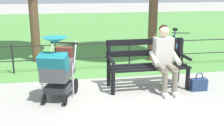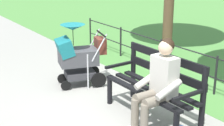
# 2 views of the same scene
# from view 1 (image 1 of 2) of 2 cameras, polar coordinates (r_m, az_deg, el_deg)

# --- Properties ---
(ground_plane) EXTENTS (60.00, 60.00, 0.00)m
(ground_plane) POSITION_cam_1_polar(r_m,az_deg,el_deg) (5.47, 0.09, -5.70)
(ground_plane) COLOR #9E9B93
(grass_lawn) EXTENTS (40.00, 16.00, 0.01)m
(grass_lawn) POSITION_cam_1_polar(r_m,az_deg,el_deg) (14.00, -6.26, 7.25)
(grass_lawn) COLOR #518E42
(grass_lawn) RESTS_ON ground
(park_bench) EXTENTS (1.60, 0.61, 0.96)m
(park_bench) POSITION_cam_1_polar(r_m,az_deg,el_deg) (5.58, 7.20, 0.27)
(park_bench) COLOR black
(park_bench) RESTS_ON ground
(person_on_bench) EXTENTS (0.53, 0.74, 1.28)m
(person_on_bench) POSITION_cam_1_polar(r_m,az_deg,el_deg) (5.43, 10.86, 1.35)
(person_on_bench) COLOR slate
(person_on_bench) RESTS_ON ground
(stroller) EXTENTS (0.72, 0.98, 1.15)m
(stroller) POSITION_cam_1_polar(r_m,az_deg,el_deg) (4.99, -11.11, -0.91)
(stroller) COLOR black
(stroller) RESTS_ON ground
(handbag) EXTENTS (0.32, 0.14, 0.37)m
(handbag) POSITION_cam_1_polar(r_m,az_deg,el_deg) (5.70, 17.44, -4.20)
(handbag) COLOR navy
(handbag) RESTS_ON ground
(park_fence) EXTENTS (7.02, 0.04, 0.70)m
(park_fence) POSITION_cam_1_polar(r_m,az_deg,el_deg) (6.77, -2.13, 2.14)
(park_fence) COLOR black
(park_fence) RESTS_ON ground
(bicycle) EXTENTS (0.52, 1.63, 0.89)m
(bicycle) POSITION_cam_1_polar(r_m,az_deg,el_deg) (7.57, 13.11, 2.74)
(bicycle) COLOR black
(bicycle) RESTS_ON ground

